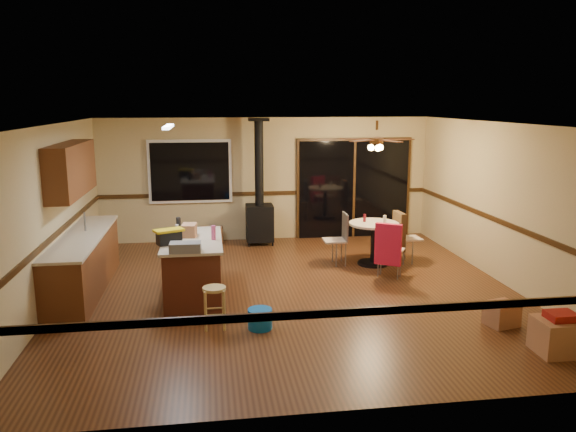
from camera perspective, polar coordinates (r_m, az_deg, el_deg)
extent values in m
plane|color=#4D2A15|center=(8.89, 0.28, -7.67)|extent=(7.00, 7.00, 0.00)
plane|color=silver|center=(8.40, 0.30, 9.32)|extent=(7.00, 7.00, 0.00)
plane|color=tan|center=(11.98, -2.19, 3.76)|extent=(7.00, 0.00, 7.00)
plane|color=tan|center=(5.22, 5.99, -6.72)|extent=(7.00, 0.00, 7.00)
plane|color=tan|center=(8.76, -23.00, -0.09)|extent=(0.00, 7.00, 7.00)
plane|color=tan|center=(9.70, 21.21, 1.11)|extent=(0.00, 7.00, 7.00)
cube|color=black|center=(11.84, -9.91, 4.48)|extent=(1.72, 0.10, 1.32)
cube|color=black|center=(12.31, 6.69, 2.72)|extent=(2.52, 0.10, 2.10)
cube|color=brown|center=(9.36, -20.04, -4.64)|extent=(0.60, 3.00, 0.86)
cube|color=beige|center=(9.25, -20.23, -1.96)|extent=(0.64, 3.04, 0.04)
cube|color=brown|center=(9.30, -21.18, 4.44)|extent=(0.35, 2.00, 0.80)
cube|color=#502114|center=(8.67, -9.61, -5.35)|extent=(0.80, 1.60, 0.86)
cube|color=beige|center=(8.55, -9.71, -2.46)|extent=(0.88, 1.68, 0.04)
cube|color=black|center=(11.66, -2.90, -0.68)|extent=(0.55, 0.50, 0.75)
cylinder|color=black|center=(11.46, -2.96, 5.49)|extent=(0.18, 0.18, 1.77)
cylinder|color=brown|center=(10.04, 8.99, 7.56)|extent=(0.24, 0.24, 0.10)
cylinder|color=brown|center=(10.02, 9.04, 9.10)|extent=(0.05, 0.05, 0.16)
sphere|color=#FFD88C|center=(10.05, 8.97, 6.87)|extent=(0.16, 0.16, 0.16)
cube|color=white|center=(8.63, -12.07, 8.87)|extent=(0.10, 1.20, 0.04)
cube|color=slate|center=(7.84, -10.39, -3.13)|extent=(0.44, 0.25, 0.13)
cube|color=black|center=(8.30, -11.99, -2.18)|extent=(0.38, 0.30, 0.19)
cube|color=gold|center=(8.27, -12.02, -1.44)|extent=(0.47, 0.37, 0.03)
cube|color=#9B6645|center=(8.72, -10.01, -1.43)|extent=(0.24, 0.31, 0.19)
cylinder|color=black|center=(8.92, -11.05, -0.95)|extent=(0.09, 0.09, 0.26)
cylinder|color=#D84C8C|center=(8.44, -7.58, -1.69)|extent=(0.08, 0.08, 0.21)
cylinder|color=white|center=(8.88, -11.22, -1.35)|extent=(0.05, 0.05, 0.16)
cylinder|color=tan|center=(7.52, -7.46, -9.19)|extent=(0.31, 0.31, 0.56)
cylinder|color=blue|center=(7.48, -2.86, -10.39)|extent=(0.36, 0.36, 0.27)
cylinder|color=black|center=(10.43, 8.60, -4.75)|extent=(0.56, 0.56, 0.04)
cylinder|color=black|center=(10.33, 8.67, -2.78)|extent=(0.10, 0.10, 0.70)
cylinder|color=beige|center=(10.25, 8.73, -0.78)|extent=(0.90, 0.90, 0.04)
cylinder|color=#590C14|center=(10.28, 7.78, -0.19)|extent=(0.05, 0.05, 0.14)
cylinder|color=beige|center=(10.24, 9.79, -0.31)|extent=(0.08, 0.08, 0.14)
cube|color=tan|center=(10.24, 4.76, -2.48)|extent=(0.41, 0.41, 0.03)
cube|color=slate|center=(10.22, 5.82, -1.09)|extent=(0.04, 0.40, 0.50)
cube|color=tan|center=(9.70, 10.43, -3.43)|extent=(0.55, 0.55, 0.03)
cube|color=slate|center=(9.46, 10.20, -2.24)|extent=(0.35, 0.24, 0.50)
cube|color=red|center=(9.47, 10.14, -2.85)|extent=(0.42, 0.32, 0.70)
cube|color=tan|center=(10.59, 12.23, -2.24)|extent=(0.41, 0.41, 0.03)
cube|color=slate|center=(10.46, 11.33, -0.96)|extent=(0.04, 0.40, 0.50)
cube|color=#3D2C17|center=(10.47, 11.20, -1.50)|extent=(0.12, 0.44, 0.70)
cube|color=#9B6645|center=(11.73, -7.85, -2.06)|extent=(0.52, 0.44, 0.37)
cube|color=#9B6645|center=(7.50, 25.85, -10.92)|extent=(0.56, 0.47, 0.42)
cube|color=#9B6645|center=(8.09, 20.88, -9.28)|extent=(0.46, 0.42, 0.31)
cube|color=maroon|center=(7.41, 26.03, -9.11)|extent=(0.33, 0.28, 0.09)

